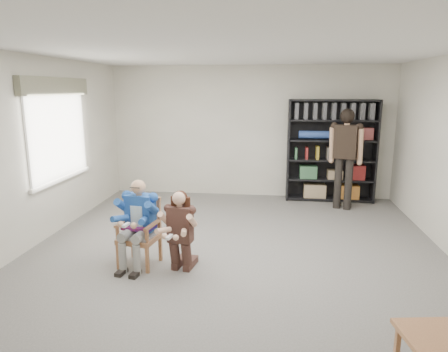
% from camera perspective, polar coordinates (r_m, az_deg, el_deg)
% --- Properties ---
extents(room_shell, '(6.00, 7.00, 2.80)m').
position_cam_1_polar(room_shell, '(5.20, 1.37, 2.31)').
color(room_shell, beige).
rests_on(room_shell, ground).
extents(floor, '(6.00, 7.00, 0.01)m').
position_cam_1_polar(floor, '(5.61, 1.29, -11.91)').
color(floor, '#605E59').
rests_on(floor, ground).
extents(window_left, '(0.16, 2.00, 1.75)m').
position_cam_1_polar(window_left, '(7.04, -22.50, 5.91)').
color(window_left, white).
rests_on(window_left, room_shell).
extents(armchair, '(0.59, 0.58, 0.90)m').
position_cam_1_polar(armchair, '(5.42, -12.07, -7.95)').
color(armchair, brown).
rests_on(armchair, floor).
extents(seated_man, '(0.60, 0.77, 1.17)m').
position_cam_1_polar(seated_man, '(5.38, -12.13, -6.60)').
color(seated_man, navy).
rests_on(seated_man, floor).
extents(kneeling_woman, '(0.55, 0.78, 1.07)m').
position_cam_1_polar(kneeling_woman, '(5.13, -6.36, -7.93)').
color(kneeling_woman, '#3B231E').
rests_on(kneeling_woman, floor).
extents(bookshelf, '(1.80, 0.38, 2.10)m').
position_cam_1_polar(bookshelf, '(8.55, 15.06, 3.48)').
color(bookshelf, black).
rests_on(bookshelf, floor).
extents(standing_man, '(0.67, 0.52, 1.93)m').
position_cam_1_polar(standing_man, '(8.00, 16.86, 2.17)').
color(standing_man, black).
rests_on(standing_man, floor).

